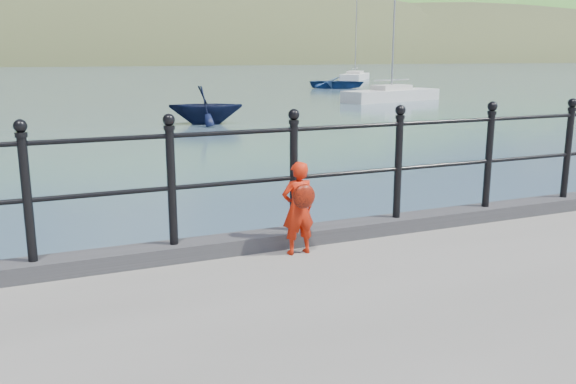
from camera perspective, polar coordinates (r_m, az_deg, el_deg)
name	(u,v)px	position (r m, az deg, el deg)	size (l,w,h in m)	color
ground	(234,340)	(6.42, -5.10, -13.66)	(600.00, 600.00, 0.00)	#2D4251
kerb	(236,244)	(5.88, -4.85, -4.86)	(60.00, 0.30, 0.15)	#28282B
railing	(235,167)	(5.70, -4.99, 2.33)	(18.11, 0.11, 1.20)	black
far_shore	(137,120)	(249.45, -13.93, 6.54)	(830.00, 200.00, 156.00)	#333A21
child	(298,207)	(5.69, 0.99, -1.43)	(0.33, 0.30, 0.89)	red
launch_blue	(337,83)	(53.13, 4.65, 10.16)	(3.31, 4.63, 0.96)	navy
launch_navy	(206,105)	(25.78, -7.72, 8.07)	(2.60, 3.01, 1.59)	black
sailboat_near	(391,96)	(38.85, 9.64, 8.88)	(7.04, 3.38, 9.25)	beige
sailboat_far	(355,77)	(71.09, 6.28, 10.66)	(6.70, 7.60, 11.18)	silver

